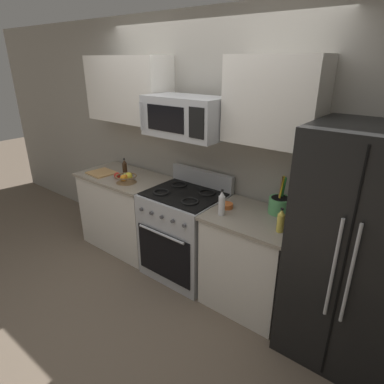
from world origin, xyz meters
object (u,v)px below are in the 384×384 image
at_px(refrigerator, 356,252).
at_px(microwave, 186,117).
at_px(fruit_basket, 126,178).
at_px(apple_loose, 117,176).
at_px(cutting_board, 102,173).
at_px(prep_bowl, 227,206).
at_px(utensil_crock, 280,205).
at_px(bottle_soy, 125,168).
at_px(bottle_oil, 281,221).
at_px(range_oven, 185,233).
at_px(bottle_vinegar, 222,203).

relative_size(refrigerator, microwave, 2.30).
relative_size(fruit_basket, apple_loose, 3.13).
distance_m(cutting_board, prep_bowl, 1.68).
relative_size(utensil_crock, bottle_soy, 1.63).
distance_m(microwave, bottle_soy, 1.12).
bearing_deg(utensil_crock, bottle_soy, -174.38).
xyz_separation_m(fruit_basket, apple_loose, (-0.17, 0.02, -0.01)).
bearing_deg(prep_bowl, bottle_oil, -10.93).
height_order(range_oven, microwave, microwave).
bearing_deg(prep_bowl, bottle_soy, 179.18).
bearing_deg(bottle_oil, cutting_board, 179.90).
relative_size(range_oven, fruit_basket, 4.75).
relative_size(refrigerator, apple_loose, 24.33).
relative_size(cutting_board, bottle_vinegar, 1.22).
distance_m(range_oven, utensil_crock, 1.07).
bearing_deg(cutting_board, fruit_basket, -2.23).
xyz_separation_m(microwave, bottle_vinegar, (0.54, -0.18, -0.66)).
bearing_deg(utensil_crock, prep_bowl, -154.43).
distance_m(cutting_board, bottle_vinegar, 1.72).
bearing_deg(prep_bowl, range_oven, 179.43).
relative_size(range_oven, apple_loose, 14.88).
relative_size(range_oven, bottle_vinegar, 4.67).
bearing_deg(fruit_basket, microwave, 12.27).
distance_m(microwave, cutting_board, 1.41).
height_order(utensil_crock, apple_loose, utensil_crock).
bearing_deg(utensil_crock, cutting_board, -171.76).
height_order(utensil_crock, bottle_oil, utensil_crock).
bearing_deg(bottle_vinegar, bottle_oil, 4.06).
distance_m(utensil_crock, bottle_oil, 0.34).
height_order(apple_loose, cutting_board, apple_loose).
distance_m(fruit_basket, bottle_oil, 1.78).
height_order(range_oven, bottle_vinegar, bottle_vinegar).
bearing_deg(apple_loose, fruit_basket, -5.74).
bearing_deg(cutting_board, range_oven, 5.31).
distance_m(apple_loose, bottle_soy, 0.14).
xyz_separation_m(cutting_board, prep_bowl, (1.68, 0.10, 0.02)).
bearing_deg(bottle_oil, utensil_crock, 115.45).
xyz_separation_m(apple_loose, cutting_board, (-0.29, 0.00, -0.03)).
relative_size(cutting_board, prep_bowl, 2.45).
xyz_separation_m(refrigerator, apple_loose, (-2.49, -0.09, 0.06)).
distance_m(range_oven, bottle_oil, 1.19).
distance_m(utensil_crock, cutting_board, 2.12).
height_order(fruit_basket, bottle_vinegar, bottle_vinegar).
xyz_separation_m(refrigerator, cutting_board, (-2.78, -0.09, 0.03)).
bearing_deg(bottle_oil, fruit_basket, -179.55).
relative_size(refrigerator, fruit_basket, 7.77).
bearing_deg(cutting_board, bottle_soy, 24.29).
bearing_deg(fruit_basket, refrigerator, 2.72).
xyz_separation_m(fruit_basket, prep_bowl, (1.22, 0.12, -0.03)).
bearing_deg(bottle_soy, utensil_crock, 5.62).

